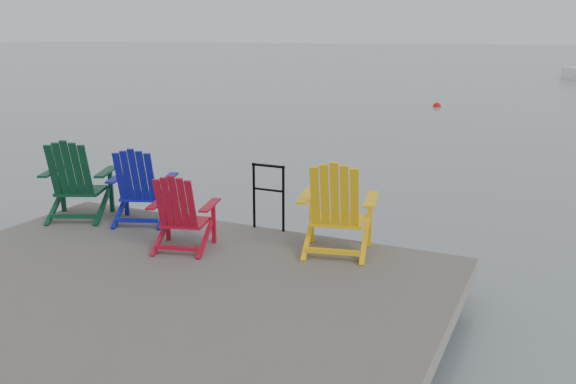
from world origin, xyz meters
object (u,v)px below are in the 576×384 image
at_px(chair_red, 181,212).
at_px(buoy_b, 437,107).
at_px(chair_yellow, 337,207).
at_px(chair_blue, 141,185).
at_px(chair_green, 76,179).
at_px(handrail, 268,191).

height_order(chair_red, buoy_b, chair_red).
height_order(chair_yellow, buoy_b, chair_yellow).
bearing_deg(chair_blue, chair_red, -52.02).
height_order(chair_green, buoy_b, chair_green).
relative_size(handrail, chair_blue, 0.84).
distance_m(chair_green, chair_red, 2.14).
height_order(handrail, chair_green, chair_green).
height_order(handrail, chair_red, chair_red).
bearing_deg(chair_blue, chair_green, 172.76).
xyz_separation_m(chair_blue, chair_red, (1.15, -0.69, -0.05)).
relative_size(chair_red, chair_yellow, 0.84).
bearing_deg(chair_yellow, chair_red, -171.95).
height_order(chair_blue, chair_yellow, chair_yellow).
bearing_deg(chair_green, handrail, -9.16).
bearing_deg(chair_green, chair_blue, -10.25).
relative_size(chair_yellow, buoy_b, 3.24).
bearing_deg(chair_blue, chair_yellow, -21.40).
xyz_separation_m(handrail, chair_blue, (-1.74, -0.48, -0.00)).
xyz_separation_m(chair_yellow, buoy_b, (-2.96, 20.44, -1.08)).
xyz_separation_m(chair_blue, buoy_b, (-0.07, 20.42, -1.04)).
bearing_deg(handrail, chair_yellow, -23.26).
relative_size(chair_blue, chair_yellow, 0.93).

